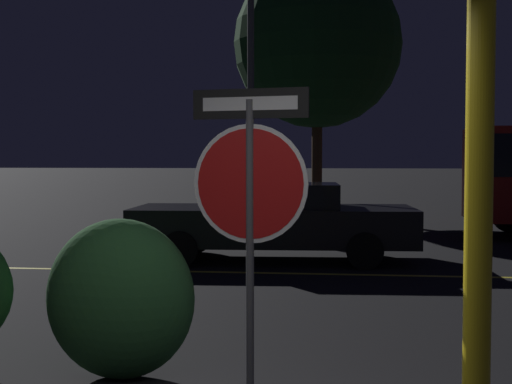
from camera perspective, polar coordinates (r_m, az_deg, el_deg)
road_center_stripe at (r=11.13m, az=2.14°, el=-6.51°), size 37.16×0.12×0.01m
stop_sign at (r=5.26m, az=-0.48°, el=0.74°), size 0.88×0.18×2.29m
yellow_pole_right at (r=3.46m, az=17.36°, el=-2.73°), size 0.13×0.13×2.92m
hedge_bush_2 at (r=5.92m, az=-10.79°, el=-8.38°), size 1.21×0.80×1.30m
passing_car_2 at (r=12.46m, az=1.53°, el=-2.30°), size 5.03×2.25×1.35m
street_lamp at (r=16.92m, az=-0.43°, el=11.79°), size 0.48×0.48×6.67m
tree_0 at (r=22.14m, az=4.93°, el=11.69°), size 5.10×5.10×7.81m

